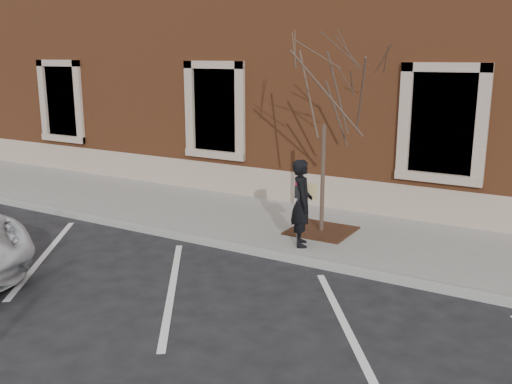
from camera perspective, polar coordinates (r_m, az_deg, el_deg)
The scene contains 9 objects.
ground at distance 11.58m, azimuth -1.52°, elevation -5.90°, with size 120.00×120.00×0.00m, color #28282B.
sidewalk_near at distance 13.00m, azimuth 2.59°, elevation -3.37°, with size 40.00×3.50×0.15m, color #9B9991.
curb_near at distance 11.52m, azimuth -1.66°, elevation -5.62°, with size 40.00×0.12×0.15m, color #9E9E99.
parking_stripes at distance 9.92m, azimuth -8.39°, elevation -9.47°, with size 28.00×4.40×0.01m, color silver, non-canonical shape.
building_civic at distance 17.95m, azimuth 12.06°, elevation 13.72°, with size 40.00×8.62×8.00m.
man at distance 11.25m, azimuth 4.60°, elevation -1.10°, with size 0.63×0.42×1.74m, color black.
parking_meter at distance 11.17m, azimuth 4.24°, elevation -1.01°, with size 0.12×0.09×1.30m.
tree_grate at distance 12.39m, azimuth 6.54°, elevation -3.86°, with size 1.29×1.29×0.03m, color #472B16.
sapling at distance 11.86m, azimuth 6.92°, elevation 9.72°, with size 2.52×2.52×4.19m.
Camera 1 is at (5.83, -9.23, 3.86)m, focal length 40.00 mm.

